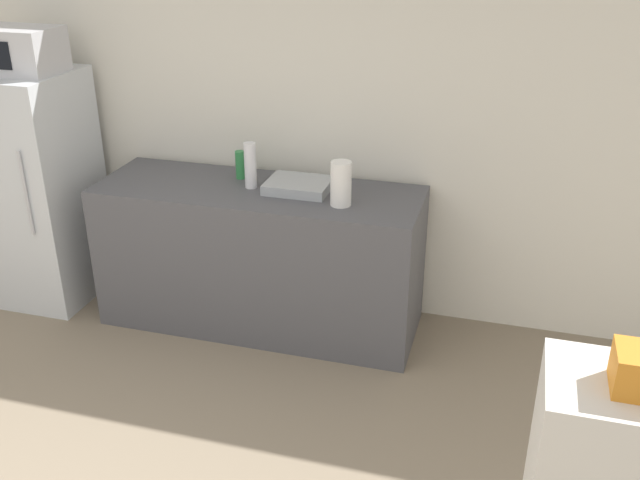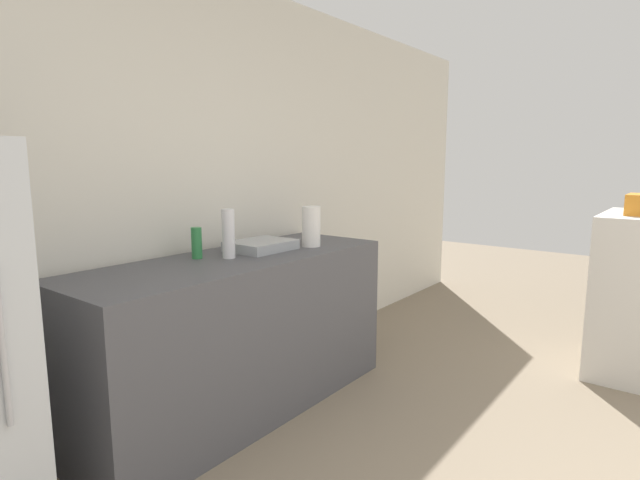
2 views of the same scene
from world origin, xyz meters
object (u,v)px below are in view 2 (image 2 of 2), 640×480
Objects in this scene: bottle_tall at (228,234)px; jar at (637,203)px; bottle_short at (197,243)px; paper_towel_roll at (311,226)px.

jar is at bearing -35.62° from bottle_tall.
bottle_short is 0.76m from paper_towel_roll.
paper_towel_roll is at bearing 138.57° from jar.
bottle_tall reaches higher than bottle_short.
bottle_tall is 1.58× the size of bottle_short.
paper_towel_roll reaches higher than bottle_short.
bottle_tall is at bearing 144.38° from jar.
bottle_tall is 2.97m from jar.
bottle_tall is at bearing 168.21° from paper_towel_roll.
jar is (2.53, -1.86, 0.15)m from bottle_short.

